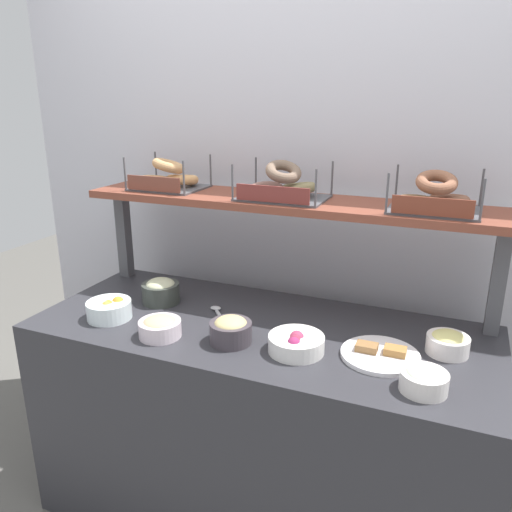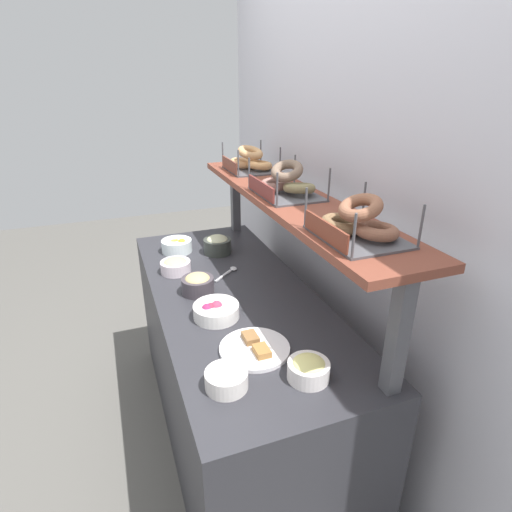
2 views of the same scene
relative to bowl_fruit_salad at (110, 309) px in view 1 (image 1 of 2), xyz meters
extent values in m
plane|color=#595651|center=(0.56, 0.15, -0.89)|extent=(8.00, 8.00, 0.00)
cube|color=silver|center=(0.56, 0.70, 0.31)|extent=(2.90, 0.06, 2.40)
cube|color=#2D2D33|center=(0.56, 0.15, -0.46)|extent=(1.70, 0.70, 0.85)
cube|color=#4C4C51|center=(-0.23, 0.42, 0.16)|extent=(0.05, 0.05, 0.40)
cube|color=#4C4C51|center=(1.34, 0.42, 0.16)|extent=(0.05, 0.05, 0.40)
cube|color=brown|center=(0.56, 0.42, 0.38)|extent=(1.66, 0.32, 0.03)
cylinder|color=white|center=(0.00, 0.00, 0.00)|extent=(0.17, 0.17, 0.07)
sphere|color=#F9A324|center=(0.00, 0.00, 0.02)|extent=(0.03, 0.03, 0.03)
sphere|color=orange|center=(0.00, -0.02, 0.02)|extent=(0.04, 0.04, 0.04)
sphere|color=orange|center=(0.02, 0.03, 0.02)|extent=(0.05, 0.05, 0.05)
sphere|color=orange|center=(0.01, -0.01, 0.02)|extent=(0.04, 0.04, 0.04)
cylinder|color=#373C36|center=(0.09, 0.21, 0.00)|extent=(0.15, 0.15, 0.08)
ellipsoid|color=beige|center=(0.09, 0.21, 0.04)|extent=(0.12, 0.12, 0.06)
cylinder|color=white|center=(0.74, 0.02, -0.01)|extent=(0.19, 0.19, 0.06)
sphere|color=#962758|center=(0.74, -0.01, 0.01)|extent=(0.04, 0.04, 0.04)
sphere|color=#8E2B44|center=(0.74, 0.00, 0.01)|extent=(0.04, 0.04, 0.04)
sphere|color=#A13656|center=(0.74, 0.03, 0.01)|extent=(0.05, 0.05, 0.05)
cylinder|color=white|center=(1.15, -0.06, -0.01)|extent=(0.14, 0.14, 0.06)
ellipsoid|color=#C6F1BC|center=(1.15, -0.06, 0.02)|extent=(0.11, 0.11, 0.04)
cylinder|color=white|center=(1.21, 0.21, -0.01)|extent=(0.14, 0.14, 0.06)
ellipsoid|color=#EBE184|center=(1.21, 0.21, 0.02)|extent=(0.11, 0.11, 0.04)
cylinder|color=#423B42|center=(0.51, 0.00, 0.00)|extent=(0.15, 0.15, 0.07)
ellipsoid|color=tan|center=(0.51, 0.00, 0.03)|extent=(0.11, 0.11, 0.05)
cylinder|color=silver|center=(0.26, -0.05, -0.01)|extent=(0.15, 0.15, 0.06)
ellipsoid|color=#F9A97F|center=(0.26, -0.05, 0.02)|extent=(0.12, 0.12, 0.04)
cylinder|color=white|center=(1.01, 0.09, -0.03)|extent=(0.26, 0.26, 0.01)
cube|color=olive|center=(0.96, 0.09, -0.01)|extent=(0.07, 0.05, 0.02)
cube|color=#A16E38|center=(1.05, 0.10, -0.01)|extent=(0.07, 0.05, 0.02)
cube|color=#B7B7BC|center=(0.40, 0.16, -0.03)|extent=(0.10, 0.11, 0.01)
ellipsoid|color=#B7B7BC|center=(0.34, 0.22, -0.03)|extent=(0.04, 0.03, 0.01)
cube|color=#4C4C51|center=(0.02, 0.43, 0.40)|extent=(0.29, 0.24, 0.01)
cylinder|color=#4C4C51|center=(-0.12, 0.32, 0.46)|extent=(0.01, 0.01, 0.14)
cylinder|color=#4C4C51|center=(0.16, 0.32, 0.46)|extent=(0.01, 0.01, 0.14)
cylinder|color=#4C4C51|center=(-0.12, 0.55, 0.46)|extent=(0.01, 0.01, 0.14)
cylinder|color=#4C4C51|center=(0.16, 0.55, 0.46)|extent=(0.01, 0.01, 0.14)
cube|color=brown|center=(0.02, 0.31, 0.43)|extent=(0.25, 0.01, 0.06)
torus|color=tan|center=(-0.03, 0.40, 0.43)|extent=(0.19, 0.19, 0.05)
torus|color=tan|center=(0.07, 0.47, 0.43)|extent=(0.17, 0.17, 0.06)
torus|color=tan|center=(0.02, 0.43, 0.49)|extent=(0.20, 0.19, 0.08)
cube|color=#4C4C51|center=(0.55, 0.41, 0.40)|extent=(0.34, 0.24, 0.01)
cylinder|color=#4C4C51|center=(0.39, 0.30, 0.46)|extent=(0.01, 0.01, 0.14)
cylinder|color=#4C4C51|center=(0.71, 0.30, 0.46)|extent=(0.01, 0.01, 0.14)
cylinder|color=#4C4C51|center=(0.39, 0.53, 0.46)|extent=(0.01, 0.01, 0.14)
cylinder|color=#4C4C51|center=(0.71, 0.53, 0.46)|extent=(0.01, 0.01, 0.14)
cube|color=maroon|center=(0.55, 0.29, 0.43)|extent=(0.29, 0.01, 0.06)
torus|color=#855D53|center=(0.49, 0.38, 0.43)|extent=(0.15, 0.15, 0.06)
torus|color=olive|center=(0.60, 0.45, 0.43)|extent=(0.19, 0.19, 0.06)
torus|color=#745C4B|center=(0.55, 0.41, 0.50)|extent=(0.20, 0.20, 0.09)
cube|color=#4C4C51|center=(1.11, 0.41, 0.40)|extent=(0.30, 0.24, 0.01)
cylinder|color=#4C4C51|center=(0.96, 0.30, 0.46)|extent=(0.01, 0.01, 0.14)
cylinder|color=#4C4C51|center=(1.25, 0.30, 0.46)|extent=(0.01, 0.01, 0.14)
cylinder|color=#4C4C51|center=(0.96, 0.53, 0.46)|extent=(0.01, 0.01, 0.14)
cylinder|color=#4C4C51|center=(1.25, 0.53, 0.46)|extent=(0.01, 0.01, 0.14)
cube|color=brown|center=(1.11, 0.29, 0.43)|extent=(0.26, 0.01, 0.06)
torus|color=brown|center=(1.05, 0.38, 0.43)|extent=(0.20, 0.20, 0.05)
torus|color=brown|center=(1.15, 0.45, 0.43)|extent=(0.17, 0.17, 0.05)
torus|color=brown|center=(1.11, 0.41, 0.49)|extent=(0.16, 0.17, 0.08)
camera|label=1|loc=(1.19, -1.41, 0.78)|focal=35.19mm
camera|label=2|loc=(2.15, -0.33, 0.87)|focal=28.85mm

